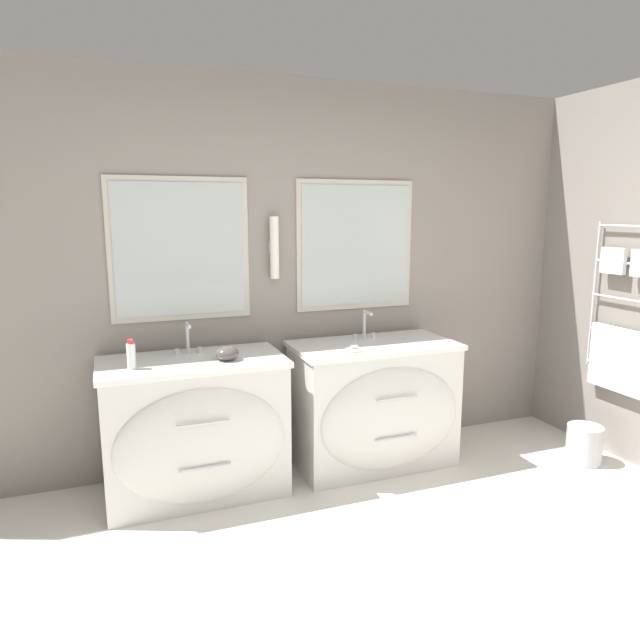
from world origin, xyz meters
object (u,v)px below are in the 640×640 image
(toiletry_bottle, at_px, (131,355))
(amenity_bowl, at_px, (227,353))
(waste_bin, at_px, (584,443))
(vanity_left, at_px, (196,428))
(vanity_right, at_px, (375,405))

(toiletry_bottle, xyz_separation_m, amenity_bowl, (0.55, 0.00, -0.04))
(toiletry_bottle, bearing_deg, waste_bin, -8.39)
(toiletry_bottle, xyz_separation_m, waste_bin, (2.96, -0.44, -0.80))
(vanity_left, height_order, vanity_right, same)
(vanity_left, bearing_deg, vanity_right, 0.00)
(vanity_right, height_order, waste_bin, vanity_right)
(vanity_left, height_order, amenity_bowl, amenity_bowl)
(vanity_left, height_order, toiletry_bottle, toiletry_bottle)
(vanity_left, bearing_deg, waste_bin, -10.74)
(amenity_bowl, bearing_deg, vanity_right, 3.10)
(waste_bin, bearing_deg, toiletry_bottle, 171.61)
(toiletry_bottle, height_order, waste_bin, toiletry_bottle)
(amenity_bowl, bearing_deg, waste_bin, -10.33)
(vanity_left, distance_m, waste_bin, 2.67)
(vanity_right, distance_m, toiletry_bottle, 1.65)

